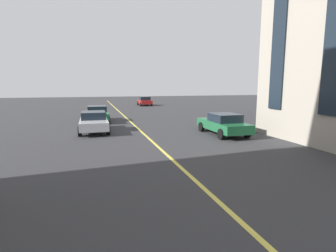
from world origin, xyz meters
TOP-DOWN VIEW (x-y plane):
  - lane_centre_line at (20.00, 0.00)m, footprint 80.00×0.16m
  - car_silver_parked_b at (22.14, 3.12)m, footprint 4.40×1.95m
  - car_green_parked_a at (18.68, -4.90)m, footprint 4.40×1.95m
  - car_red_mid at (44.61, -4.90)m, footprint 3.90×1.89m
  - car_green_near at (27.33, 2.76)m, footprint 4.40×1.95m

SIDE VIEW (x-z plane):
  - lane_centre_line at x=20.00m, z-range 0.00..0.01m
  - car_red_mid at x=44.61m, z-range 0.00..1.40m
  - car_silver_parked_b at x=22.14m, z-range 0.02..1.39m
  - car_green_parked_a at x=18.68m, z-range 0.02..1.39m
  - car_green_near at x=27.33m, z-range 0.02..1.39m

